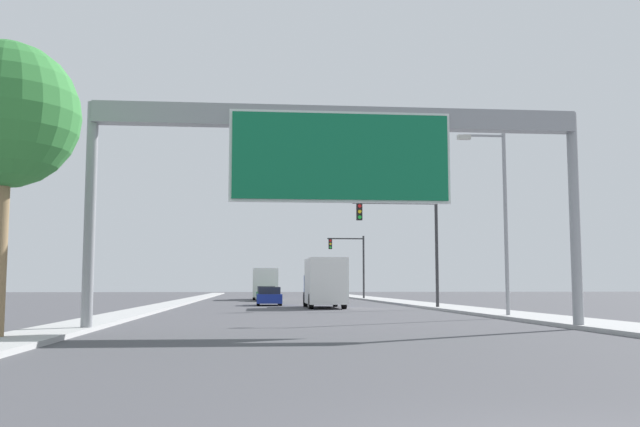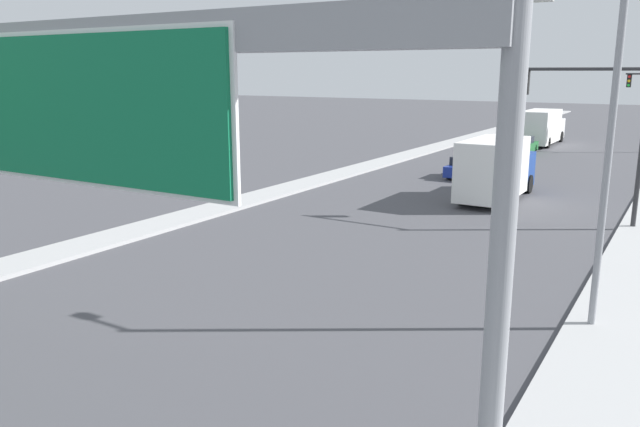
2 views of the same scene
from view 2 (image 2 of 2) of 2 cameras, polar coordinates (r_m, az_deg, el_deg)
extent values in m
cube|color=#A8A8A8|center=(54.61, 10.19, 5.89)|extent=(2.00, 120.00, 0.15)
cylinder|color=gray|center=(9.33, 16.19, -4.79)|extent=(0.36, 0.36, 7.52)
cube|color=gray|center=(13.54, -19.77, 14.93)|extent=(16.40, 0.60, 0.70)
cube|color=white|center=(13.35, -20.31, 8.90)|extent=(7.44, 0.08, 3.10)
cube|color=#0F6B42|center=(13.32, -20.48, 8.88)|extent=(7.24, 0.16, 2.90)
cube|color=#1E662D|center=(53.41, 17.92, 5.80)|extent=(1.80, 4.21, 0.68)
cube|color=#1E232D|center=(53.14, 17.91, 6.42)|extent=(1.59, 2.19, 0.53)
cylinder|color=black|center=(54.87, 17.42, 5.79)|extent=(0.22, 0.64, 0.64)
cylinder|color=black|center=(54.52, 19.04, 5.64)|extent=(0.22, 0.64, 0.64)
cylinder|color=black|center=(52.36, 16.72, 5.53)|extent=(0.22, 0.64, 0.64)
cylinder|color=black|center=(51.99, 18.41, 5.36)|extent=(0.22, 0.64, 0.64)
cube|color=navy|center=(40.53, 13.41, 3.99)|extent=(1.82, 4.24, 0.66)
cube|color=#1E232D|center=(40.24, 13.36, 4.78)|extent=(1.61, 2.20, 0.52)
cylinder|color=black|center=(42.04, 12.91, 4.06)|extent=(0.22, 0.64, 0.64)
cylinder|color=black|center=(41.57, 15.01, 3.86)|extent=(0.22, 0.64, 0.64)
cylinder|color=black|center=(39.58, 11.70, 3.59)|extent=(0.22, 0.64, 0.64)
cylinder|color=black|center=(39.08, 13.92, 3.37)|extent=(0.22, 0.64, 0.64)
cube|color=navy|center=(36.19, 17.05, 3.92)|extent=(2.17, 2.04, 1.88)
cube|color=silver|center=(32.63, 15.50, 4.01)|extent=(2.36, 5.26, 2.91)
cylinder|color=black|center=(36.47, 15.35, 2.91)|extent=(0.28, 1.00, 1.00)
cylinder|color=black|center=(35.98, 18.53, 2.57)|extent=(0.28, 1.00, 1.00)
cylinder|color=black|center=(31.89, 12.92, 1.67)|extent=(0.28, 1.00, 1.00)
cylinder|color=black|center=(31.32, 16.53, 1.26)|extent=(0.28, 1.00, 1.00)
cube|color=white|center=(63.86, 20.27, 7.32)|extent=(2.29, 2.46, 1.84)
cube|color=silver|center=(59.53, 19.47, 7.52)|extent=(2.49, 6.32, 2.85)
cylinder|color=black|center=(64.02, 19.22, 6.76)|extent=(0.28, 1.00, 1.00)
cylinder|color=black|center=(63.60, 21.17, 6.57)|extent=(0.28, 1.00, 1.00)
cylinder|color=black|center=(58.35, 17.99, 6.32)|extent=(0.28, 1.00, 1.00)
cylinder|color=black|center=(57.88, 20.12, 6.12)|extent=(0.28, 1.00, 1.00)
cylinder|color=#2D2D30|center=(29.00, 22.68, 12.09)|extent=(5.30, 0.14, 0.14)
cube|color=black|center=(29.44, 18.23, 11.31)|extent=(0.35, 0.28, 1.05)
cylinder|color=red|center=(29.28, 18.21, 11.99)|extent=(0.22, 0.04, 0.22)
cylinder|color=yellow|center=(29.28, 18.16, 11.31)|extent=(0.22, 0.04, 0.22)
cylinder|color=green|center=(29.29, 18.11, 10.62)|extent=(0.22, 0.04, 0.22)
cube|color=black|center=(58.89, 26.42, 10.81)|extent=(0.35, 0.28, 1.05)
cylinder|color=red|center=(58.73, 26.44, 11.15)|extent=(0.22, 0.04, 0.22)
cylinder|color=yellow|center=(58.74, 26.40, 10.81)|extent=(0.22, 0.04, 0.22)
cylinder|color=green|center=(58.74, 26.37, 10.47)|extent=(0.22, 0.04, 0.22)
cylinder|color=gray|center=(16.79, 24.79, 3.99)|extent=(0.18, 0.18, 8.53)
camera|label=1|loc=(20.63, -103.85, -17.52)|focal=40.00mm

